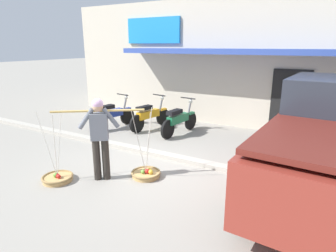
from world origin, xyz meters
TOP-DOWN VIEW (x-y plane):
  - ground_plane at (0.00, 0.00)m, footprint 90.00×90.00m
  - sidewalk_curb at (0.00, 0.70)m, footprint 20.00×0.24m
  - fruit_vendor at (-0.54, -0.97)m, footprint 1.48×1.10m
  - fruit_basket_left_side at (0.19, -0.44)m, footprint 0.63×0.63m
  - fruit_basket_right_side at (-1.26, -1.51)m, footprint 0.63×0.63m
  - motorcycle_nearest_shop at (-2.85, 2.07)m, footprint 0.54×1.81m
  - motorcycle_second_in_row at (-1.72, 2.61)m, footprint 0.55×1.81m
  - motorcycle_third_in_row at (-0.60, 2.57)m, footprint 0.54×1.82m
  - parked_truck at (3.48, 0.54)m, footprint 2.37×4.80m
  - storefront_building at (0.36, 6.75)m, footprint 13.00×6.00m

SIDE VIEW (x-z plane):
  - ground_plane at x=0.00m, z-range 0.00..0.00m
  - sidewalk_curb at x=0.00m, z-range 0.00..0.10m
  - fruit_basket_right_side at x=-1.26m, z-range -0.65..0.80m
  - fruit_basket_left_side at x=0.19m, z-range -0.65..0.80m
  - motorcycle_nearest_shop at x=-2.85m, z-range -0.09..1.00m
  - motorcycle_second_in_row at x=-1.72m, z-range -0.09..1.00m
  - motorcycle_third_in_row at x=-0.60m, z-range -0.09..1.00m
  - fruit_vendor at x=-0.54m, z-range 0.13..1.83m
  - parked_truck at x=3.48m, z-range -0.02..2.08m
  - storefront_building at x=0.36m, z-range 0.00..4.20m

